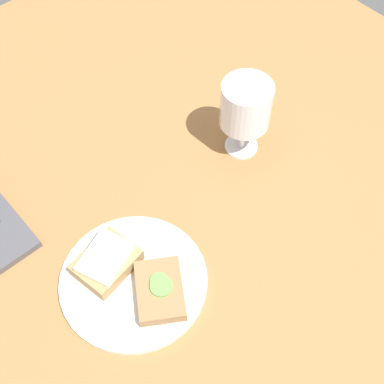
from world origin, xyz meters
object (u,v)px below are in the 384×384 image
wine_glass (246,108)px  plate (134,281)px  sandwich_with_cheese (106,261)px  sandwich_with_cucumber (160,290)px

wine_glass → plate: bearing=-165.1°
sandwich_with_cheese → sandwich_with_cucumber: bearing=-70.3°
sandwich_with_cheese → wine_glass: bearing=6.6°
sandwich_with_cheese → wine_glass: 34.15cm
sandwich_with_cucumber → wine_glass: size_ratio=0.79×
wine_glass → sandwich_with_cheese: bearing=-173.4°
plate → wine_glass: wine_glass is taller
plate → wine_glass: (31.49, 8.38, 9.64)cm
sandwich_with_cucumber → sandwich_with_cheese: bearing=109.7°
sandwich_with_cucumber → wine_glass: wine_glass is taller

